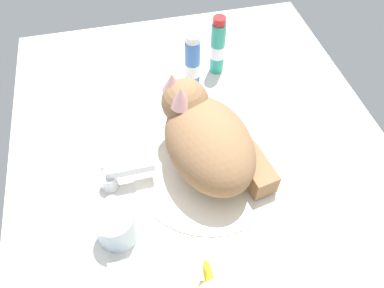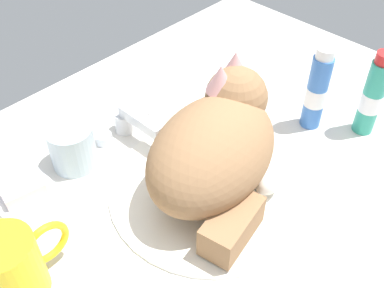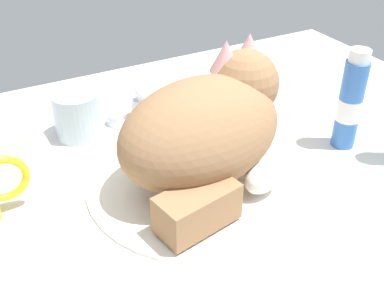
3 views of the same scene
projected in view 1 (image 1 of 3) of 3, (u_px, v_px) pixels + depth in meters
ground_plane at (207, 171)px, 78.51cm from camera, size 110.00×82.50×3.00cm
sink_basin at (208, 166)px, 76.97cm from camera, size 31.44×31.44×0.89cm
faucet at (116, 178)px, 72.68cm from camera, size 12.18×11.16×5.77cm
cat at (207, 138)px, 71.41cm from camera, size 27.13×21.84×17.12cm
rinse_cup at (116, 226)px, 65.15cm from camera, size 7.30×7.30×7.36cm
soap_dish at (129, 286)px, 61.83cm from camera, size 9.00×6.40×1.20cm
soap_bar at (128, 283)px, 60.55cm from camera, size 6.75×5.46×2.02cm
toothpaste_bottle at (192, 65)px, 86.12cm from camera, size 3.62×3.62×15.58cm
mouthwash_bottle at (218, 47)px, 90.19cm from camera, size 3.62×3.62×15.63cm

